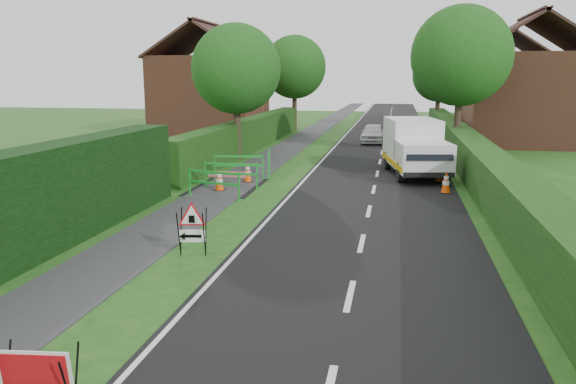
{
  "coord_description": "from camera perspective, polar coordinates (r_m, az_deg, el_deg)",
  "views": [
    {
      "loc": [
        3.26,
        -9.13,
        4.12
      ],
      "look_at": [
        0.53,
        4.93,
        1.17
      ],
      "focal_mm": 35.0,
      "sensor_mm": 36.0,
      "label": 1
    }
  ],
  "objects": [
    {
      "name": "house_east_b",
      "position": [
        51.88,
        20.99,
        9.53
      ],
      "size": [
        7.5,
        7.4,
        7.88
      ],
      "color": "brown",
      "rests_on": "ground"
    },
    {
      "name": "road_surface",
      "position": [
        44.32,
        10.02,
        6.14
      ],
      "size": [
        6.0,
        90.0,
        0.02
      ],
      "primitive_type": "cube",
      "color": "black",
      "rests_on": "ground"
    },
    {
      "name": "tree_nw",
      "position": [
        28.24,
        -5.29,
        12.33
      ],
      "size": [
        4.4,
        4.4,
        6.7
      ],
      "color": "#2D2116",
      "rests_on": "ground"
    },
    {
      "name": "traffic_cone_0",
      "position": [
        20.9,
        15.76,
        0.93
      ],
      "size": [
        0.38,
        0.38,
        0.79
      ],
      "color": "black",
      "rests_on": "ground"
    },
    {
      "name": "traffic_cone_3",
      "position": [
        20.73,
        -6.99,
        1.2
      ],
      "size": [
        0.38,
        0.38,
        0.79
      ],
      "color": "black",
      "rests_on": "ground"
    },
    {
      "name": "house_west",
      "position": [
        41.33,
        -7.84,
        9.84
      ],
      "size": [
        7.5,
        7.4,
        7.88
      ],
      "color": "brown",
      "rests_on": "ground"
    },
    {
      "name": "ped_barrier_0",
      "position": [
        19.35,
        -7.57,
        1.15
      ],
      "size": [
        2.08,
        0.85,
        1.0
      ],
      "rotation": [
        0.0,
        0.0,
        -0.25
      ],
      "color": "#198E28",
      "rests_on": "ground"
    },
    {
      "name": "traffic_cone_1",
      "position": [
        23.16,
        15.21,
        1.97
      ],
      "size": [
        0.38,
        0.38,
        0.79
      ],
      "color": "black",
      "rests_on": "ground"
    },
    {
      "name": "ground",
      "position": [
        10.53,
        -8.15,
        -11.51
      ],
      "size": [
        120.0,
        120.0,
        0.0
      ],
      "primitive_type": "plane",
      "color": "#1A4E16",
      "rests_on": "ground"
    },
    {
      "name": "triangle_sign",
      "position": [
        13.19,
        -9.88,
        -3.31
      ],
      "size": [
        0.86,
        0.86,
        1.09
      ],
      "rotation": [
        0.0,
        0.0,
        0.18
      ],
      "color": "black",
      "rests_on": "ground"
    },
    {
      "name": "redwhite_plank",
      "position": [
        21.61,
        -6.22,
        0.58
      ],
      "size": [
        1.5,
        0.06,
        0.25
      ],
      "primitive_type": "cube",
      "rotation": [
        0.0,
        0.0,
        0.01
      ],
      "color": "red",
      "rests_on": "ground"
    },
    {
      "name": "tree_fw",
      "position": [
        43.84,
        0.68,
        12.56
      ],
      "size": [
        4.8,
        4.8,
        7.24
      ],
      "color": "#2D2116",
      "rests_on": "ground"
    },
    {
      "name": "ped_barrier_3",
      "position": [
        23.91,
        -1.94,
        3.24
      ],
      "size": [
        0.76,
        2.09,
        1.0
      ],
      "rotation": [
        0.0,
        0.0,
        1.78
      ],
      "color": "#198E28",
      "rests_on": "ground"
    },
    {
      "name": "traffic_cone_4",
      "position": [
        22.32,
        -4.12,
        2.0
      ],
      "size": [
        0.38,
        0.38,
        0.79
      ],
      "color": "black",
      "rests_on": "ground"
    },
    {
      "name": "works_van",
      "position": [
        24.39,
        12.76,
        4.58
      ],
      "size": [
        2.87,
        5.4,
        2.34
      ],
      "rotation": [
        0.0,
        0.0,
        0.18
      ],
      "color": "silver",
      "rests_on": "ground"
    },
    {
      "name": "tree_ne",
      "position": [
        31.3,
        17.2,
        13.07
      ],
      "size": [
        5.2,
        5.2,
        7.79
      ],
      "color": "#2D2116",
      "rests_on": "ground"
    },
    {
      "name": "red_rect_sign",
      "position": [
        8.01,
        -24.3,
        -16.65
      ],
      "size": [
        0.99,
        0.67,
        0.8
      ],
      "rotation": [
        0.0,
        0.0,
        0.12
      ],
      "color": "black",
      "rests_on": "ground"
    },
    {
      "name": "footpath",
      "position": [
        44.76,
        2.92,
        6.35
      ],
      "size": [
        2.0,
        90.0,
        0.02
      ],
      "primitive_type": "cube",
      "color": "#2D2D30",
      "rests_on": "ground"
    },
    {
      "name": "hatchback_car",
      "position": [
        36.04,
        8.62,
        5.92
      ],
      "size": [
        1.44,
        3.58,
        1.22
      ],
      "primitive_type": "imported",
      "rotation": [
        0.0,
        0.0,
        -0.0
      ],
      "color": "silver",
      "rests_on": "ground"
    },
    {
      "name": "traffic_cone_2",
      "position": [
        24.96,
        14.7,
        2.67
      ],
      "size": [
        0.38,
        0.38,
        0.79
      ],
      "color": "black",
      "rests_on": "ground"
    },
    {
      "name": "ped_barrier_1",
      "position": [
        21.12,
        -5.82,
        2.07
      ],
      "size": [
        2.07,
        0.38,
        1.0
      ],
      "rotation": [
        0.0,
        0.0,
        0.02
      ],
      "color": "#198E28",
      "rests_on": "ground"
    },
    {
      "name": "hedge_west_far",
      "position": [
        32.47,
        -3.85,
        4.32
      ],
      "size": [
        1.0,
        24.0,
        1.8
      ],
      "primitive_type": "cube",
      "color": "#14380F",
      "rests_on": "ground"
    },
    {
      "name": "house_east_a",
      "position": [
        37.94,
        23.05,
        8.88
      ],
      "size": [
        7.5,
        7.4,
        7.88
      ],
      "color": "brown",
      "rests_on": "ground"
    },
    {
      "name": "hedge_east",
      "position": [
        25.67,
        18.1,
        1.82
      ],
      "size": [
        1.2,
        50.0,
        1.5
      ],
      "primitive_type": "cube",
      "color": "#14380F",
      "rests_on": "ground"
    },
    {
      "name": "ped_barrier_2",
      "position": [
        23.11,
        -5.03,
        2.91
      ],
      "size": [
        2.09,
        0.68,
        1.0
      ],
      "rotation": [
        0.0,
        0.0,
        0.16
      ],
      "color": "#198E28",
      "rests_on": "ground"
    },
    {
      "name": "tree_fe",
      "position": [
        47.23,
        15.11,
        11.37
      ],
      "size": [
        4.2,
        4.2,
        6.33
      ],
      "color": "#2D2116",
      "rests_on": "ground"
    }
  ]
}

